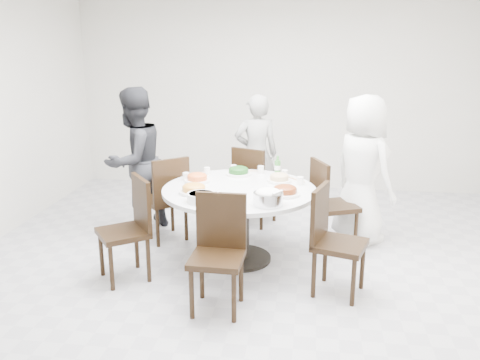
# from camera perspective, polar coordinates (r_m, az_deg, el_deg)

# --- Properties ---
(floor) EXTENTS (6.00, 6.00, 0.01)m
(floor) POSITION_cam_1_polar(r_m,az_deg,el_deg) (4.90, 2.54, -10.52)
(floor) COLOR #AEADB2
(floor) RESTS_ON ground
(wall_back) EXTENTS (6.00, 0.01, 2.80)m
(wall_back) POSITION_cam_1_polar(r_m,az_deg,el_deg) (7.43, 4.95, 9.73)
(wall_back) COLOR beige
(wall_back) RESTS_ON ground
(wall_front) EXTENTS (6.00, 0.01, 2.80)m
(wall_front) POSITION_cam_1_polar(r_m,az_deg,el_deg) (1.63, -7.40, -12.38)
(wall_front) COLOR beige
(wall_front) RESTS_ON ground
(dining_table) EXTENTS (1.50, 1.50, 0.75)m
(dining_table) POSITION_cam_1_polar(r_m,az_deg,el_deg) (5.06, -0.08, -5.01)
(dining_table) COLOR silver
(dining_table) RESTS_ON floor
(chair_ne) EXTENTS (0.55, 0.55, 0.95)m
(chair_ne) POSITION_cam_1_polar(r_m,az_deg,el_deg) (5.44, 10.61, -2.66)
(chair_ne) COLOR black
(chair_ne) RESTS_ON floor
(chair_n) EXTENTS (0.55, 0.55, 0.95)m
(chair_n) POSITION_cam_1_polar(r_m,az_deg,el_deg) (6.04, 1.77, -0.56)
(chair_n) COLOR black
(chair_n) RESTS_ON floor
(chair_nw) EXTENTS (0.59, 0.59, 0.95)m
(chair_nw) POSITION_cam_1_polar(r_m,az_deg,el_deg) (5.62, -8.49, -1.99)
(chair_nw) COLOR black
(chair_nw) RESTS_ON floor
(chair_sw) EXTENTS (0.59, 0.59, 0.95)m
(chair_sw) POSITION_cam_1_polar(r_m,az_deg,el_deg) (4.75, -13.02, -5.55)
(chair_sw) COLOR black
(chair_sw) RESTS_ON floor
(chair_s) EXTENTS (0.43, 0.43, 0.95)m
(chair_s) POSITION_cam_1_polar(r_m,az_deg,el_deg) (4.12, -2.63, -8.54)
(chair_s) COLOR black
(chair_s) RESTS_ON floor
(chair_se) EXTENTS (0.53, 0.53, 0.95)m
(chair_se) POSITION_cam_1_polar(r_m,az_deg,el_deg) (4.46, 11.17, -6.88)
(chair_se) COLOR black
(chair_se) RESTS_ON floor
(diner_right) EXTENTS (0.90, 0.93, 1.60)m
(diner_right) POSITION_cam_1_polar(r_m,az_deg,el_deg) (5.58, 13.59, 1.13)
(diner_right) COLOR white
(diner_right) RESTS_ON floor
(diner_middle) EXTENTS (0.62, 0.48, 1.51)m
(diner_middle) POSITION_cam_1_polar(r_m,az_deg,el_deg) (6.38, 1.83, 2.90)
(diner_middle) COLOR black
(diner_middle) RESTS_ON floor
(diner_left) EXTENTS (0.90, 0.99, 1.65)m
(diner_left) POSITION_cam_1_polar(r_m,az_deg,el_deg) (5.82, -11.76, 2.06)
(diner_left) COLOR black
(diner_left) RESTS_ON floor
(dish_greens) EXTENTS (0.27, 0.27, 0.07)m
(dish_greens) POSITION_cam_1_polar(r_m,az_deg,el_deg) (5.41, -0.17, 0.92)
(dish_greens) COLOR white
(dish_greens) RESTS_ON dining_table
(dish_pale) EXTENTS (0.24, 0.24, 0.07)m
(dish_pale) POSITION_cam_1_polar(r_m,az_deg,el_deg) (5.17, 4.43, 0.14)
(dish_pale) COLOR white
(dish_pale) RESTS_ON dining_table
(dish_orange) EXTENTS (0.26, 0.26, 0.07)m
(dish_orange) POSITION_cam_1_polar(r_m,az_deg,el_deg) (5.17, -4.81, 0.16)
(dish_orange) COLOR white
(dish_orange) RESTS_ON dining_table
(dish_redbrown) EXTENTS (0.28, 0.28, 0.07)m
(dish_redbrown) POSITION_cam_1_polar(r_m,az_deg,el_deg) (4.74, 5.07, -1.29)
(dish_redbrown) COLOR white
(dish_redbrown) RESTS_ON dining_table
(dish_tofu) EXTENTS (0.28, 0.28, 0.07)m
(dish_tofu) POSITION_cam_1_polar(r_m,az_deg,el_deg) (4.80, -5.20, -1.07)
(dish_tofu) COLOR white
(dish_tofu) RESTS_ON dining_table
(rice_bowl) EXTENTS (0.26, 0.26, 0.11)m
(rice_bowl) POSITION_cam_1_polar(r_m,az_deg,el_deg) (4.44, 3.18, -2.12)
(rice_bowl) COLOR silver
(rice_bowl) RESTS_ON dining_table
(soup_bowl) EXTENTS (0.26, 0.26, 0.08)m
(soup_bowl) POSITION_cam_1_polar(r_m,az_deg,el_deg) (4.54, -4.36, -1.96)
(soup_bowl) COLOR white
(soup_bowl) RESTS_ON dining_table
(beverage_bottle) EXTENTS (0.06, 0.06, 0.22)m
(beverage_bottle) POSITION_cam_1_polar(r_m,az_deg,el_deg) (5.36, 4.24, 1.56)
(beverage_bottle) COLOR #347930
(beverage_bottle) RESTS_ON dining_table
(tea_cups) EXTENTS (0.07, 0.07, 0.08)m
(tea_cups) POSITION_cam_1_polar(r_m,az_deg,el_deg) (5.49, 0.44, 1.19)
(tea_cups) COLOR white
(tea_cups) RESTS_ON dining_table
(chopsticks) EXTENTS (0.24, 0.04, 0.01)m
(chopsticks) POSITION_cam_1_polar(r_m,az_deg,el_deg) (5.53, 0.76, 0.94)
(chopsticks) COLOR tan
(chopsticks) RESTS_ON dining_table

